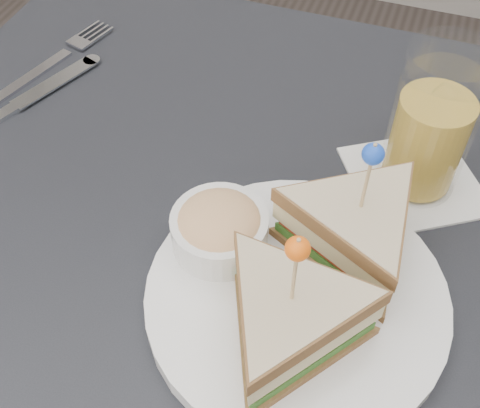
# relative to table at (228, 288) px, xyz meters

# --- Properties ---
(table) EXTENTS (0.80, 0.80, 0.75)m
(table) POSITION_rel_table_xyz_m (0.00, 0.00, 0.00)
(table) COLOR black
(table) RESTS_ON ground
(plate_meal) EXTENTS (0.34, 0.34, 0.15)m
(plate_meal) POSITION_rel_table_xyz_m (0.08, -0.03, 0.12)
(plate_meal) COLOR white
(plate_meal) RESTS_ON table
(cutlery_fork) EXTENTS (0.07, 0.20, 0.01)m
(cutlery_fork) POSITION_rel_table_xyz_m (-0.29, 0.19, 0.08)
(cutlery_fork) COLOR silver
(cutlery_fork) RESTS_ON table
(cutlery_knife) EXTENTS (0.09, 0.20, 0.01)m
(cutlery_knife) POSITION_rel_table_xyz_m (-0.29, 0.11, 0.08)
(cutlery_knife) COLOR silver
(cutlery_knife) RESTS_ON table
(drink_set) EXTENTS (0.17, 0.17, 0.16)m
(drink_set) POSITION_rel_table_xyz_m (0.15, 0.14, 0.15)
(drink_set) COLOR white
(drink_set) RESTS_ON table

